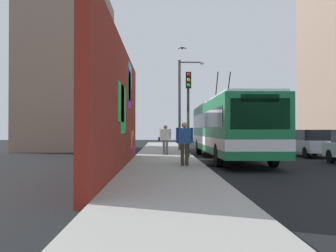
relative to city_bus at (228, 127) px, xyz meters
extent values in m
plane|color=black|center=(-1.25, 1.80, -1.73)|extent=(80.00, 80.00, 0.00)
cube|color=#9E9B93|center=(-1.25, 3.40, -1.66)|extent=(48.00, 3.20, 0.15)
cube|color=maroon|center=(-5.64, 5.15, 0.66)|extent=(13.22, 0.30, 4.78)
cube|color=orange|center=(-1.48, 4.99, -0.62)|extent=(1.23, 0.02, 0.83)
cube|color=#8C19D8|center=(-3.11, 4.99, 1.63)|extent=(1.26, 0.02, 1.68)
cube|color=green|center=(-5.83, 4.99, 0.57)|extent=(1.72, 0.02, 1.75)
cube|color=#33D8E5|center=(-2.83, 4.99, 2.29)|extent=(1.42, 0.02, 1.06)
cube|color=green|center=(-3.25, 4.99, 1.66)|extent=(1.28, 0.02, 1.05)
cube|color=green|center=(-6.54, 4.99, 0.79)|extent=(1.89, 0.02, 1.33)
cube|color=#8C19D8|center=(-0.86, 4.99, -0.94)|extent=(0.93, 0.02, 0.82)
cube|color=gray|center=(10.27, 11.00, 4.56)|extent=(8.53, 6.17, 12.58)
cube|color=black|center=(10.27, 7.89, 2.67)|extent=(7.25, 0.04, 1.10)
cube|color=black|center=(10.27, 7.89, 5.87)|extent=(7.25, 0.04, 1.10)
cube|color=#19723F|center=(0.01, 0.00, -0.02)|extent=(12.50, 2.56, 2.53)
cube|color=silver|center=(0.01, 0.00, 1.31)|extent=(12.00, 2.36, 0.12)
cube|color=white|center=(0.01, 0.00, -0.73)|extent=(12.52, 2.58, 0.44)
cube|color=black|center=(-6.22, 0.00, 0.42)|extent=(0.04, 2.18, 1.14)
cube|color=black|center=(0.01, 0.00, 0.36)|extent=(11.50, 2.59, 0.81)
cube|color=orange|center=(-6.21, 0.00, 1.00)|extent=(0.06, 1.41, 0.28)
cylinder|color=black|center=(1.88, -0.35, 2.15)|extent=(1.43, 0.06, 2.00)
cylinder|color=black|center=(1.88, 0.35, 2.15)|extent=(1.43, 0.06, 2.00)
cylinder|color=black|center=(-3.99, -1.16, -1.23)|extent=(1.00, 0.28, 1.00)
cylinder|color=black|center=(-3.99, 1.16, -1.23)|extent=(1.00, 0.28, 1.00)
cylinder|color=black|center=(4.01, -1.16, -1.23)|extent=(1.00, 0.28, 1.00)
cylinder|color=black|center=(4.01, 1.16, -1.23)|extent=(1.00, 0.28, 1.00)
cylinder|color=black|center=(-2.33, -4.41, -1.41)|extent=(0.64, 0.22, 0.64)
cube|color=#B7B7BC|center=(1.88, -5.20, -1.08)|extent=(4.11, 1.80, 0.66)
cube|color=black|center=(1.97, -5.20, -0.45)|extent=(2.46, 1.62, 0.60)
cylinder|color=black|center=(0.53, -6.00, -1.41)|extent=(0.64, 0.22, 0.64)
cylinder|color=black|center=(0.53, -4.40, -1.41)|extent=(0.64, 0.22, 0.64)
cylinder|color=black|center=(3.24, -6.00, -1.41)|extent=(0.64, 0.22, 0.64)
cylinder|color=black|center=(3.24, -4.40, -1.41)|extent=(0.64, 0.22, 0.64)
cylinder|color=#595960|center=(1.69, 3.24, -1.16)|extent=(0.14, 0.14, 0.84)
cylinder|color=#595960|center=(1.69, 3.41, -1.16)|extent=(0.14, 0.14, 0.84)
cube|color=silver|center=(1.69, 3.33, -0.43)|extent=(0.22, 0.49, 0.63)
cylinder|color=silver|center=(1.69, 3.03, -0.40)|extent=(0.09, 0.09, 0.60)
cylinder|color=silver|center=(1.69, 3.62, -0.40)|extent=(0.09, 0.09, 0.60)
sphere|color=#936B4C|center=(1.69, 3.33, 0.00)|extent=(0.23, 0.23, 0.23)
cube|color=black|center=(1.69, 3.69, -0.69)|extent=(0.14, 0.10, 0.24)
cylinder|color=#3F3326|center=(-4.86, 2.57, -1.16)|extent=(0.14, 0.14, 0.85)
cylinder|color=#3F3326|center=(-4.86, 2.74, -1.16)|extent=(0.14, 0.14, 0.85)
cube|color=#264C99|center=(-4.86, 2.65, -0.41)|extent=(0.22, 0.50, 0.64)
cylinder|color=#264C99|center=(-4.86, 2.35, -0.38)|extent=(0.09, 0.09, 0.61)
cylinder|color=#264C99|center=(-4.86, 2.95, -0.38)|extent=(0.09, 0.09, 0.61)
sphere|color=tan|center=(-4.86, 2.65, 0.03)|extent=(0.23, 0.23, 0.23)
cylinder|color=#2D382D|center=(-0.16, 2.15, 0.65)|extent=(0.14, 0.14, 4.47)
cube|color=black|center=(-0.38, 2.15, 2.43)|extent=(0.20, 0.28, 0.84)
sphere|color=red|center=(-0.49, 2.15, 2.71)|extent=(0.18, 0.18, 0.18)
sphere|color=yellow|center=(-0.49, 2.15, 2.43)|extent=(0.18, 0.18, 0.18)
sphere|color=green|center=(-0.49, 2.15, 2.15)|extent=(0.18, 0.18, 0.18)
cylinder|color=#4C4C51|center=(6.58, 2.25, 1.62)|extent=(0.18, 0.18, 6.40)
cylinder|color=#4C4C51|center=(6.58, 1.45, 4.67)|extent=(0.10, 1.60, 0.10)
ellipsoid|color=silver|center=(6.58, 0.65, 4.62)|extent=(0.44, 0.28, 0.20)
ellipsoid|color=#47474C|center=(4.65, 2.17, 5.22)|extent=(0.32, 0.14, 0.12)
cube|color=#47474C|center=(4.65, 2.03, 5.25)|extent=(0.20, 0.27, 0.11)
cube|color=#47474C|center=(4.65, 2.31, 5.25)|extent=(0.20, 0.27, 0.11)
cylinder|color=black|center=(-3.36, 1.20, -1.73)|extent=(1.33, 1.33, 0.00)
camera|label=1|loc=(-19.39, 3.61, -0.17)|focal=39.13mm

